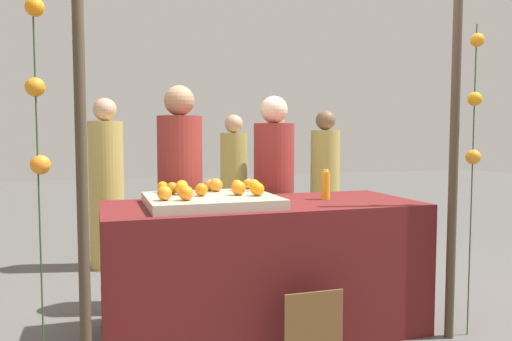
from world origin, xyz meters
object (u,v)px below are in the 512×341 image
Objects in this scene: stall_counter at (263,267)px; orange_1 at (216,185)px; orange_0 at (186,193)px; chalkboard_sign at (313,332)px; vendor_left at (180,205)px; vendor_right at (274,204)px; juice_bottle at (326,185)px.

orange_1 reaches higher than stall_counter.
orange_0 is 0.97× the size of orange_1.
chalkboard_sign is (0.35, -0.83, -0.74)m from orange_1.
orange_1 is (0.27, 0.39, 0.00)m from orange_0.
stall_counter is 0.63m from orange_1.
vendor_left reaches higher than orange_0.
orange_1 is 0.05× the size of vendor_left.
vendor_left is 1.04× the size of vendor_right.
juice_bottle is (1.00, 0.22, -0.01)m from orange_0.
stall_counter is 1.27× the size of vendor_right.
juice_bottle is 0.45× the size of chalkboard_sign.
vendor_right reaches higher than chalkboard_sign.
chalkboard_sign is at bearing -67.24° from orange_1.
stall_counter is at bearing -55.28° from vendor_left.
stall_counter is 22.74× the size of orange_1.
orange_1 is at bearing 55.18° from orange_0.
stall_counter reaches higher than chalkboard_sign.
vendor_left is at bearing 146.35° from juice_bottle.
juice_bottle is at bearing 12.32° from orange_0.
chalkboard_sign is at bearing -82.63° from stall_counter.
chalkboard_sign is 1.47m from vendor_left.
orange_0 is at bearing -124.82° from orange_1.
chalkboard_sign is at bearing -120.21° from juice_bottle.
orange_0 is 1.06m from chalkboard_sign.
orange_0 is at bearing -167.68° from juice_bottle.
vendor_left is (-0.44, 0.63, 0.34)m from stall_counter.
stall_counter is at bearing -115.35° from vendor_right.
orange_1 is 0.44× the size of juice_bottle.
stall_counter is at bearing 19.17° from orange_0.
orange_1 reaches higher than chalkboard_sign.
vendor_right is (0.58, 0.46, -0.21)m from orange_1.
orange_0 is 1.02m from juice_bottle.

